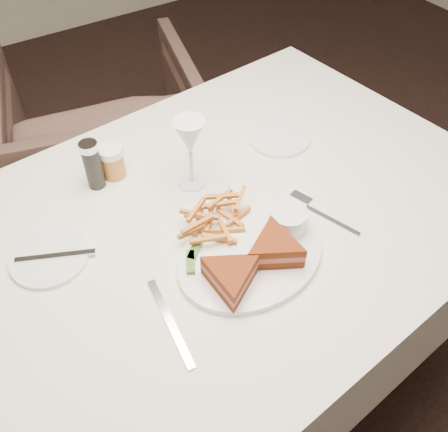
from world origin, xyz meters
name	(u,v)px	position (x,y,z in m)	size (l,w,h in m)	color
ground	(280,300)	(0.00, 0.00, 0.00)	(5.00, 5.00, 0.00)	black
table	(214,312)	(-0.36, -0.12, 0.38)	(1.36, 0.90, 0.75)	silver
chair_far	(106,136)	(-0.28, 0.79, 0.36)	(0.71, 0.66, 0.73)	#48332C
table_setting	(220,219)	(-0.36, -0.16, 0.79)	(0.79, 0.59, 0.18)	white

